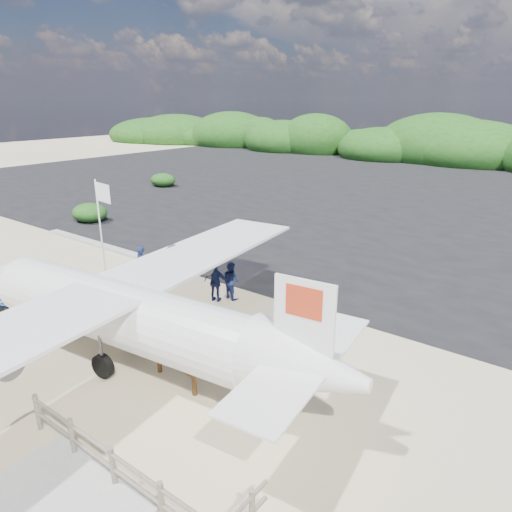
{
  "coord_description": "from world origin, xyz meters",
  "views": [
    {
      "loc": [
        12.99,
        -9.29,
        7.83
      ],
      "look_at": [
        2.3,
        4.96,
        1.7
      ],
      "focal_mm": 32.0,
      "sensor_mm": 36.0,
      "label": 1
    }
  ],
  "objects_px": {
    "baggage_cart": "(33,315)",
    "crew_a": "(142,266)",
    "crew_b": "(231,280)",
    "flagpole": "(110,309)",
    "signboard": "(177,383)",
    "crew_c": "(216,282)"
  },
  "relations": [
    {
      "from": "baggage_cart",
      "to": "crew_a",
      "type": "relative_size",
      "value": 1.42
    },
    {
      "from": "crew_b",
      "to": "flagpole",
      "type": "bearing_deg",
      "value": 58.86
    },
    {
      "from": "crew_a",
      "to": "crew_b",
      "type": "height_order",
      "value": "crew_a"
    },
    {
      "from": "baggage_cart",
      "to": "flagpole",
      "type": "distance_m",
      "value": 2.82
    },
    {
      "from": "flagpole",
      "to": "signboard",
      "type": "bearing_deg",
      "value": -18.36
    },
    {
      "from": "baggage_cart",
      "to": "crew_c",
      "type": "distance_m",
      "value": 7.09
    },
    {
      "from": "signboard",
      "to": "crew_a",
      "type": "xyz_separation_m",
      "value": [
        -6.54,
        4.28,
        0.92
      ]
    },
    {
      "from": "crew_a",
      "to": "crew_c",
      "type": "bearing_deg",
      "value": -164.7
    },
    {
      "from": "flagpole",
      "to": "crew_a",
      "type": "height_order",
      "value": "flagpole"
    },
    {
      "from": "crew_b",
      "to": "signboard",
      "type": "bearing_deg",
      "value": 124.72
    },
    {
      "from": "flagpole",
      "to": "signboard",
      "type": "distance_m",
      "value": 6.1
    },
    {
      "from": "baggage_cart",
      "to": "flagpole",
      "type": "bearing_deg",
      "value": 31.04
    },
    {
      "from": "signboard",
      "to": "crew_b",
      "type": "bearing_deg",
      "value": 121.7
    },
    {
      "from": "crew_b",
      "to": "crew_c",
      "type": "distance_m",
      "value": 0.67
    },
    {
      "from": "signboard",
      "to": "crew_c",
      "type": "height_order",
      "value": "crew_c"
    },
    {
      "from": "crew_a",
      "to": "crew_c",
      "type": "distance_m",
      "value": 3.71
    },
    {
      "from": "flagpole",
      "to": "crew_b",
      "type": "relative_size",
      "value": 3.23
    },
    {
      "from": "baggage_cart",
      "to": "flagpole",
      "type": "height_order",
      "value": "flagpole"
    },
    {
      "from": "signboard",
      "to": "crew_b",
      "type": "relative_size",
      "value": 1.19
    },
    {
      "from": "crew_c",
      "to": "signboard",
      "type": "bearing_deg",
      "value": 100.72
    },
    {
      "from": "baggage_cart",
      "to": "crew_c",
      "type": "bearing_deg",
      "value": 30.09
    },
    {
      "from": "crew_a",
      "to": "signboard",
      "type": "bearing_deg",
      "value": 150.92
    }
  ]
}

